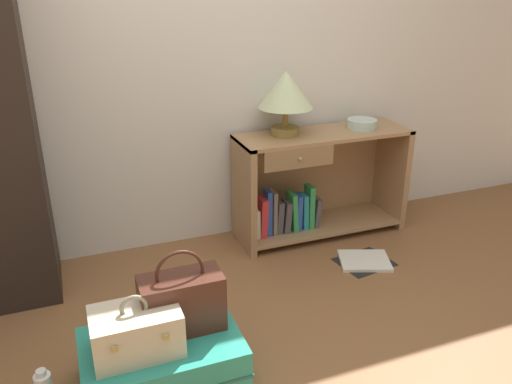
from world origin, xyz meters
TOP-DOWN VIEW (x-y plane):
  - back_wall at (0.00, 1.50)m, footprint 6.40×0.10m
  - bookshelf at (0.78, 1.26)m, footprint 1.09×0.37m
  - table_lamp at (0.59, 1.28)m, footprint 0.33×0.33m
  - bowl at (1.10, 1.25)m, footprint 0.19×0.19m
  - suitcase_large at (-0.41, 0.23)m, footprint 0.64×0.44m
  - train_case at (-0.50, 0.20)m, footprint 0.34×0.23m
  - handbag at (-0.30, 0.28)m, footprint 0.33×0.16m
  - open_book_on_floor at (0.90, 0.78)m, footprint 0.35×0.32m

SIDE VIEW (x-z plane):
  - open_book_on_floor at x=0.90m, z-range 0.00..0.02m
  - suitcase_large at x=-0.41m, z-range 0.00..0.22m
  - train_case at x=-0.50m, z-range 0.18..0.44m
  - bookshelf at x=0.78m, z-range 0.00..0.67m
  - handbag at x=-0.30m, z-range 0.16..0.53m
  - bowl at x=1.10m, z-range 0.68..0.73m
  - table_lamp at x=0.59m, z-range 0.74..1.13m
  - back_wall at x=0.00m, z-range 0.00..2.60m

